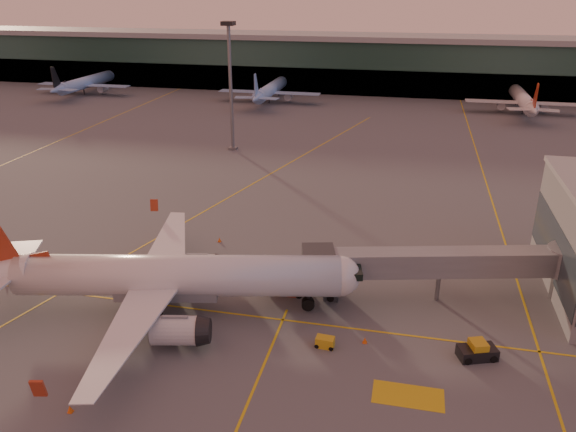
% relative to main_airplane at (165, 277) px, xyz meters
% --- Properties ---
extents(ground, '(600.00, 600.00, 0.00)m').
position_rel_main_airplane_xyz_m(ground, '(7.34, -4.03, -4.07)').
color(ground, '#4C4F54').
rests_on(ground, ground).
extents(taxi_markings, '(100.12, 173.00, 0.01)m').
position_rel_main_airplane_xyz_m(taxi_markings, '(0.01, 40.46, -4.07)').
color(taxi_markings, gold).
rests_on(taxi_markings, ground).
extents(terminal, '(400.00, 20.00, 17.60)m').
position_rel_main_airplane_xyz_m(terminal, '(7.34, 137.76, 4.69)').
color(terminal, '#19382D').
rests_on(terminal, ground).
extents(mast_west_near, '(2.40, 2.40, 25.60)m').
position_rel_main_airplane_xyz_m(mast_west_near, '(-12.66, 61.97, 10.79)').
color(mast_west_near, slate).
rests_on(mast_west_near, ground).
extents(distant_aircraft_row, '(290.00, 34.00, 13.00)m').
position_rel_main_airplane_xyz_m(distant_aircraft_row, '(-13.66, 113.97, -4.07)').
color(distant_aircraft_row, '#88ADE3').
rests_on(distant_aircraft_row, ground).
extents(main_airplane, '(41.22, 37.47, 12.54)m').
position_rel_main_airplane_xyz_m(main_airplane, '(0.00, 0.00, 0.00)').
color(main_airplane, silver).
rests_on(main_airplane, ground).
extents(jet_bridge, '(30.48, 10.31, 6.10)m').
position_rel_main_airplane_xyz_m(jet_bridge, '(29.47, 9.10, 0.24)').
color(jet_bridge, slate).
rests_on(jet_bridge, ground).
extents(catering_truck, '(5.11, 2.41, 3.92)m').
position_rel_main_airplane_xyz_m(catering_truck, '(11.30, 6.58, -1.84)').
color(catering_truck, '#9F2D16').
rests_on(catering_truck, ground).
extents(gpu_cart, '(1.86, 1.19, 1.05)m').
position_rel_main_airplane_xyz_m(gpu_cart, '(17.35, -2.70, -3.56)').
color(gpu_cart, gold).
rests_on(gpu_cart, ground).
extents(pushback_tug, '(3.91, 2.93, 1.80)m').
position_rel_main_airplane_xyz_m(pushback_tug, '(31.44, -1.32, -3.34)').
color(pushback_tug, black).
rests_on(pushback_tug, ground).
extents(cone_nose, '(0.48, 0.48, 0.61)m').
position_rel_main_airplane_xyz_m(cone_nose, '(21.03, -1.20, -3.78)').
color(cone_nose, '#E4550C').
rests_on(cone_nose, ground).
extents(cone_tail, '(0.50, 0.50, 0.64)m').
position_rel_main_airplane_xyz_m(cone_tail, '(-20.79, 1.34, -3.77)').
color(cone_tail, '#E4550C').
rests_on(cone_tail, ground).
extents(cone_wing_right, '(0.50, 0.50, 0.63)m').
position_rel_main_airplane_xyz_m(cone_wing_right, '(-1.48, -16.02, -3.77)').
color(cone_wing_right, '#E4550C').
rests_on(cone_wing_right, ground).
extents(cone_wing_left, '(0.48, 0.48, 0.61)m').
position_rel_main_airplane_xyz_m(cone_wing_left, '(-0.35, 17.70, -3.78)').
color(cone_wing_left, '#E4550C').
rests_on(cone_wing_left, ground).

